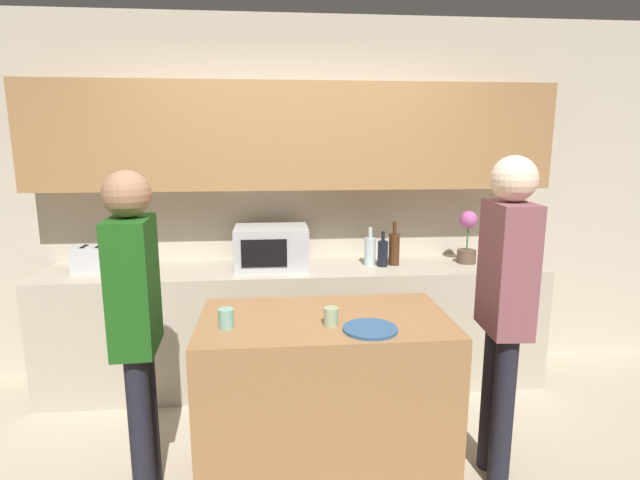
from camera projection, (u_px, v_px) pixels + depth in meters
back_wall at (294, 175)px, 3.77m from camera, size 6.40×0.40×2.70m
back_counter at (297, 325)px, 3.72m from camera, size 3.60×0.62×0.89m
kitchen_island at (324, 400)px, 2.62m from camera, size 1.27×0.71×0.92m
microwave at (271, 247)px, 3.59m from camera, size 0.52×0.39×0.30m
toaster at (93, 259)px, 3.49m from camera, size 0.26×0.16×0.18m
potted_plant at (468, 237)px, 3.72m from camera, size 0.14×0.14×0.39m
bottle_0 at (370, 251)px, 3.66m from camera, size 0.08×0.08×0.29m
bottle_1 at (383, 253)px, 3.64m from camera, size 0.07×0.07×0.26m
bottle_2 at (394, 248)px, 3.67m from camera, size 0.08×0.08×0.33m
plate_on_island at (370, 329)px, 2.35m from camera, size 0.26×0.26×0.01m
cup_0 at (226, 318)px, 2.38m from camera, size 0.07×0.07×0.09m
cup_1 at (331, 316)px, 2.41m from camera, size 0.07×0.07×0.09m
person_left at (136, 312)px, 2.38m from camera, size 0.22×0.35×1.67m
person_center at (505, 294)px, 2.53m from camera, size 0.23×0.35×1.73m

